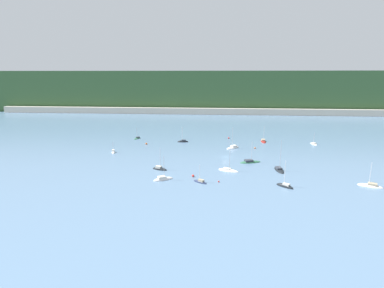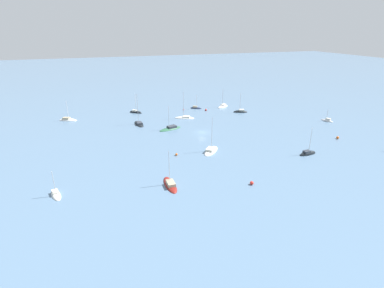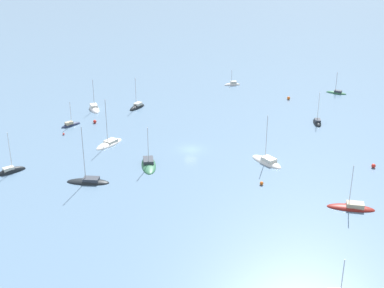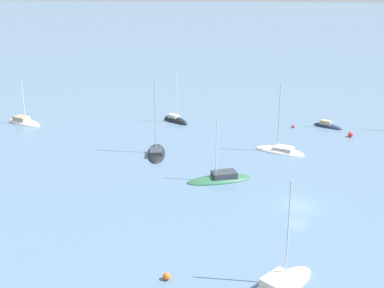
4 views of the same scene
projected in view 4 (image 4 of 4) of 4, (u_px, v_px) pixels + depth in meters
The scene contains 11 objects.
ground_plane at pixel (299, 206), 63.67m from camera, with size 600.00×600.00×0.00m, color slate.
sailboat_0 at pixel (281, 285), 48.11m from camera, with size 7.60×7.85×11.02m.
sailboat_1 at pixel (280, 151), 81.13m from camera, with size 8.21×5.73×11.43m.
sailboat_3 at pixel (220, 179), 70.81m from camera, with size 9.27×5.46×9.15m.
sailboat_7 at pixel (176, 121), 95.90m from camera, with size 5.44×5.19×9.43m.
sailboat_8 at pixel (328, 126), 92.87m from camera, with size 5.19×4.31×6.63m.
sailboat_9 at pixel (156, 153), 80.20m from camera, with size 3.43×8.50×12.08m.
sailboat_12 at pixel (24, 123), 94.90m from camera, with size 7.55×5.37×8.67m.
mooring_buoy_0 at pixel (351, 135), 87.71m from camera, with size 0.84×0.84×0.84m.
mooring_buoy_2 at pixel (293, 126), 92.48m from camera, with size 0.50×0.50×0.50m.
mooring_buoy_4 at pixel (167, 276), 49.01m from camera, with size 0.70×0.70×0.70m.
Camera 4 is at (9.51, 58.22, 28.12)m, focal length 50.00 mm.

